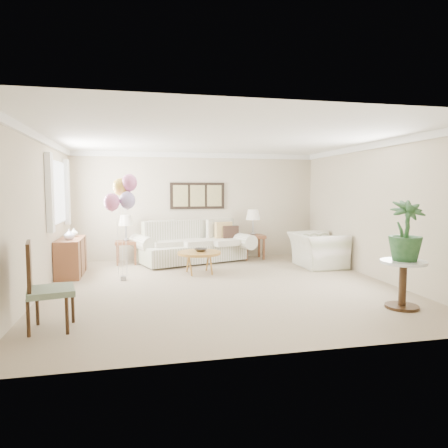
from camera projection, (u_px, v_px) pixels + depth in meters
name	position (u px, v px, depth m)	size (l,w,h in m)	color
ground_plane	(222.00, 286.00, 7.09)	(6.00, 6.00, 0.00)	tan
room_shell	(215.00, 194.00, 7.01)	(6.04, 6.04, 2.60)	beige
wall_art_triptych	(197.00, 196.00, 9.84)	(1.35, 0.06, 0.65)	black
sofa	(193.00, 246.00, 9.39)	(2.93, 1.71, 0.98)	silver
end_table_left	(126.00, 245.00, 9.12)	(0.49, 0.44, 0.53)	brown
end_table_right	(253.00, 239.00, 9.82)	(0.54, 0.49, 0.59)	brown
lamp_left	(126.00, 221.00, 9.07)	(0.34, 0.34, 0.59)	gray
lamp_right	(253.00, 216.00, 9.77)	(0.35, 0.35, 0.63)	gray
coffee_table	(199.00, 253.00, 8.09)	(0.88, 0.88, 0.45)	#A47629
decor_bowl	(201.00, 250.00, 8.11)	(0.26, 0.26, 0.06)	#2C2721
armchair	(318.00, 250.00, 8.81)	(1.15, 1.00, 0.75)	silver
side_table	(403.00, 272.00, 5.72)	(0.64, 0.64, 0.69)	silver
potted_plant	(406.00, 231.00, 5.67)	(0.48, 0.48, 0.86)	#1B431E
accent_chair	(43.00, 284.00, 4.82)	(0.63, 0.63, 1.09)	gray
credenza	(71.00, 257.00, 7.94)	(0.46, 1.20, 0.74)	brown
vase_white	(69.00, 235.00, 7.65)	(0.20, 0.20, 0.21)	silver
vase_sage	(74.00, 232.00, 8.19)	(0.17, 0.17, 0.18)	beige
balloon_cluster	(122.00, 194.00, 7.38)	(0.60, 0.51, 2.00)	gray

